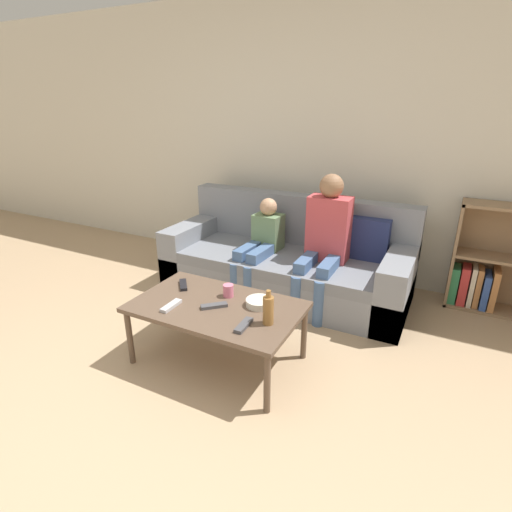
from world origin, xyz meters
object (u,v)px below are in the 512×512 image
object	(u,v)px
tv_remote_0	(214,306)
tv_remote_2	(171,306)
couch	(287,262)
bookshelf	(495,267)
person_child	(261,243)
cup_near	(228,291)
person_adult	(326,235)
bottle	(268,310)
snack_bowl	(259,302)
tv_remote_3	(244,325)
coffee_table	(217,310)
tv_remote_1	(183,285)

from	to	relation	value
tv_remote_0	tv_remote_2	size ratio (longest dim) A/B	0.92
couch	bookshelf	size ratio (longest dim) A/B	2.42
person_child	tv_remote_0	distance (m)	1.14
bookshelf	cup_near	size ratio (longest dim) A/B	10.62
bookshelf	person_child	distance (m)	1.97
tv_remote_0	bookshelf	bearing A→B (deg)	92.79
bookshelf	tv_remote_2	world-z (taller)	bookshelf
person_adult	cup_near	distance (m)	1.06
tv_remote_0	tv_remote_2	world-z (taller)	same
bottle	person_adult	bearing A→B (deg)	91.93
snack_bowl	bottle	xyz separation A→B (m)	(0.15, -0.17, 0.07)
snack_bowl	tv_remote_3	bearing A→B (deg)	-82.58
tv_remote_3	snack_bowl	distance (m)	0.28
couch	bottle	bearing A→B (deg)	-72.22
person_child	bottle	bearing A→B (deg)	-58.63
couch	snack_bowl	size ratio (longest dim) A/B	12.58
cup_near	tv_remote_0	world-z (taller)	cup_near
coffee_table	tv_remote_2	distance (m)	0.29
couch	tv_remote_0	size ratio (longest dim) A/B	13.99
cup_near	tv_remote_3	distance (m)	0.41
bookshelf	person_child	bearing A→B (deg)	-162.25
tv_remote_3	couch	bearing A→B (deg)	99.61
bookshelf	tv_remote_1	size ratio (longest dim) A/B	5.61
bookshelf	person_adult	world-z (taller)	person_adult
person_adult	tv_remote_2	size ratio (longest dim) A/B	6.54
bookshelf	cup_near	bearing A→B (deg)	-136.94
cup_near	tv_remote_2	xyz separation A→B (m)	(-0.25, -0.30, -0.03)
tv_remote_3	tv_remote_0	bearing A→B (deg)	154.19
person_adult	tv_remote_1	distance (m)	1.25
coffee_table	tv_remote_3	world-z (taller)	tv_remote_3
person_adult	tv_remote_3	distance (m)	1.30
coffee_table	person_child	distance (m)	1.11
tv_remote_3	bottle	bearing A→B (deg)	39.20
tv_remote_0	tv_remote_2	distance (m)	0.28
person_adult	bottle	xyz separation A→B (m)	(0.04, -1.19, -0.11)
couch	person_child	xyz separation A→B (m)	(-0.21, -0.14, 0.20)
couch	tv_remote_2	bearing A→B (deg)	-99.49
coffee_table	person_child	size ratio (longest dim) A/B	1.28
snack_bowl	couch	bearing A→B (deg)	103.41
person_child	tv_remote_2	xyz separation A→B (m)	(-0.03, -1.24, -0.04)
couch	bottle	distance (m)	1.36
bookshelf	tv_remote_3	world-z (taller)	bookshelf
tv_remote_1	tv_remote_2	xyz separation A→B (m)	(0.12, -0.29, 0.00)
tv_remote_2	tv_remote_3	size ratio (longest dim) A/B	0.99
person_adult	bottle	world-z (taller)	person_adult
snack_bowl	tv_remote_0	bearing A→B (deg)	-148.39
bookshelf	tv_remote_1	world-z (taller)	bookshelf
coffee_table	tv_remote_1	distance (m)	0.39
person_child	tv_remote_3	distance (m)	1.34
tv_remote_2	bottle	size ratio (longest dim) A/B	0.78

